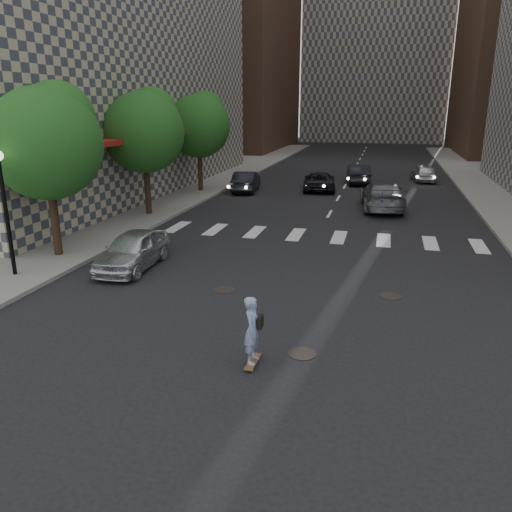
{
  "coord_description": "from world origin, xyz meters",
  "views": [
    {
      "loc": [
        2.86,
        -13.42,
        5.88
      ],
      "look_at": [
        -0.89,
        1.07,
        1.3
      ],
      "focal_mm": 35.0,
      "sensor_mm": 36.0,
      "label": 1
    }
  ],
  "objects_px": {
    "tree_c": "(200,123)",
    "silver_sedan": "(133,250)",
    "traffic_car_c": "(319,181)",
    "lamppost": "(4,196)",
    "traffic_car_e": "(358,174)",
    "tree_a": "(48,138)",
    "tree_b": "(146,128)",
    "skateboarder": "(253,330)",
    "traffic_car_b": "(382,195)",
    "traffic_car_a": "(246,181)",
    "traffic_car_d": "(424,173)"
  },
  "relations": [
    {
      "from": "skateboarder",
      "to": "traffic_car_e",
      "type": "height_order",
      "value": "skateboarder"
    },
    {
      "from": "traffic_car_c",
      "to": "traffic_car_e",
      "type": "height_order",
      "value": "traffic_car_e"
    },
    {
      "from": "tree_c",
      "to": "traffic_car_c",
      "type": "distance_m",
      "value": 9.19
    },
    {
      "from": "tree_c",
      "to": "traffic_car_d",
      "type": "height_order",
      "value": "tree_c"
    },
    {
      "from": "tree_b",
      "to": "traffic_car_c",
      "type": "bearing_deg",
      "value": 53.9
    },
    {
      "from": "skateboarder",
      "to": "traffic_car_d",
      "type": "bearing_deg",
      "value": 80.3
    },
    {
      "from": "skateboarder",
      "to": "traffic_car_b",
      "type": "xyz_separation_m",
      "value": [
        2.6,
        19.42,
        -0.07
      ]
    },
    {
      "from": "tree_b",
      "to": "lamppost",
      "type": "bearing_deg",
      "value": -90.25
    },
    {
      "from": "traffic_car_a",
      "to": "traffic_car_c",
      "type": "xyz_separation_m",
      "value": [
        4.86,
        1.86,
        -0.06
      ]
    },
    {
      "from": "traffic_car_a",
      "to": "traffic_car_e",
      "type": "xyz_separation_m",
      "value": [
        7.35,
        5.75,
        0.04
      ]
    },
    {
      "from": "skateboarder",
      "to": "traffic_car_a",
      "type": "distance_m",
      "value": 24.24
    },
    {
      "from": "silver_sedan",
      "to": "traffic_car_c",
      "type": "height_order",
      "value": "silver_sedan"
    },
    {
      "from": "tree_a",
      "to": "tree_c",
      "type": "distance_m",
      "value": 16.0
    },
    {
      "from": "lamppost",
      "to": "traffic_car_b",
      "type": "height_order",
      "value": "lamppost"
    },
    {
      "from": "tree_c",
      "to": "traffic_car_a",
      "type": "distance_m",
      "value": 5.0
    },
    {
      "from": "traffic_car_a",
      "to": "silver_sedan",
      "type": "bearing_deg",
      "value": 84.9
    },
    {
      "from": "lamppost",
      "to": "traffic_car_e",
      "type": "bearing_deg",
      "value": 67.72
    },
    {
      "from": "silver_sedan",
      "to": "traffic_car_e",
      "type": "relative_size",
      "value": 0.9
    },
    {
      "from": "tree_c",
      "to": "traffic_car_b",
      "type": "distance_m",
      "value": 13.16
    },
    {
      "from": "silver_sedan",
      "to": "traffic_car_d",
      "type": "distance_m",
      "value": 28.01
    },
    {
      "from": "traffic_car_b",
      "to": "traffic_car_c",
      "type": "xyz_separation_m",
      "value": [
        -4.4,
        5.75,
        -0.18
      ]
    },
    {
      "from": "tree_c",
      "to": "traffic_car_d",
      "type": "distance_m",
      "value": 18.07
    },
    {
      "from": "tree_c",
      "to": "silver_sedan",
      "type": "distance_m",
      "value": 17.36
    },
    {
      "from": "traffic_car_b",
      "to": "traffic_car_d",
      "type": "bearing_deg",
      "value": -110.23
    },
    {
      "from": "skateboarder",
      "to": "traffic_car_e",
      "type": "distance_m",
      "value": 29.07
    },
    {
      "from": "traffic_car_a",
      "to": "traffic_car_b",
      "type": "relative_size",
      "value": 0.75
    },
    {
      "from": "tree_b",
      "to": "traffic_car_d",
      "type": "relative_size",
      "value": 1.67
    },
    {
      "from": "tree_b",
      "to": "silver_sedan",
      "type": "relative_size",
      "value": 1.62
    },
    {
      "from": "traffic_car_b",
      "to": "traffic_car_e",
      "type": "xyz_separation_m",
      "value": [
        -1.92,
        9.64,
        -0.08
      ]
    },
    {
      "from": "silver_sedan",
      "to": "tree_b",
      "type": "bearing_deg",
      "value": 109.67
    },
    {
      "from": "traffic_car_d",
      "to": "tree_b",
      "type": "bearing_deg",
      "value": 42.09
    },
    {
      "from": "silver_sedan",
      "to": "traffic_car_c",
      "type": "bearing_deg",
      "value": 74.93
    },
    {
      "from": "traffic_car_c",
      "to": "skateboarder",
      "type": "bearing_deg",
      "value": 86.67
    },
    {
      "from": "silver_sedan",
      "to": "skateboarder",
      "type": "bearing_deg",
      "value": -45.99
    },
    {
      "from": "tree_c",
      "to": "skateboarder",
      "type": "height_order",
      "value": "tree_c"
    },
    {
      "from": "tree_b",
      "to": "tree_c",
      "type": "height_order",
      "value": "same"
    },
    {
      "from": "skateboarder",
      "to": "traffic_car_c",
      "type": "xyz_separation_m",
      "value": [
        -1.8,
        25.16,
        -0.26
      ]
    },
    {
      "from": "tree_a",
      "to": "traffic_car_c",
      "type": "height_order",
      "value": "tree_a"
    },
    {
      "from": "tree_a",
      "to": "traffic_car_d",
      "type": "distance_m",
      "value": 29.43
    },
    {
      "from": "tree_a",
      "to": "lamppost",
      "type": "bearing_deg",
      "value": -90.99
    },
    {
      "from": "lamppost",
      "to": "skateboarder",
      "type": "relative_size",
      "value": 2.5
    },
    {
      "from": "traffic_car_d",
      "to": "traffic_car_e",
      "type": "height_order",
      "value": "traffic_car_e"
    },
    {
      "from": "traffic_car_d",
      "to": "tree_a",
      "type": "bearing_deg",
      "value": 52.69
    },
    {
      "from": "silver_sedan",
      "to": "traffic_car_c",
      "type": "distance_m",
      "value": 19.75
    },
    {
      "from": "tree_b",
      "to": "traffic_car_e",
      "type": "xyz_separation_m",
      "value": [
        10.3,
        14.62,
        -3.9
      ]
    },
    {
      "from": "skateboarder",
      "to": "traffic_car_a",
      "type": "relative_size",
      "value": 0.4
    },
    {
      "from": "skateboarder",
      "to": "traffic_car_e",
      "type": "xyz_separation_m",
      "value": [
        0.68,
        29.06,
        -0.15
      ]
    },
    {
      "from": "traffic_car_e",
      "to": "tree_a",
      "type": "bearing_deg",
      "value": 58.43
    },
    {
      "from": "lamppost",
      "to": "traffic_car_c",
      "type": "relative_size",
      "value": 0.93
    },
    {
      "from": "tree_c",
      "to": "silver_sedan",
      "type": "relative_size",
      "value": 1.62
    }
  ]
}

